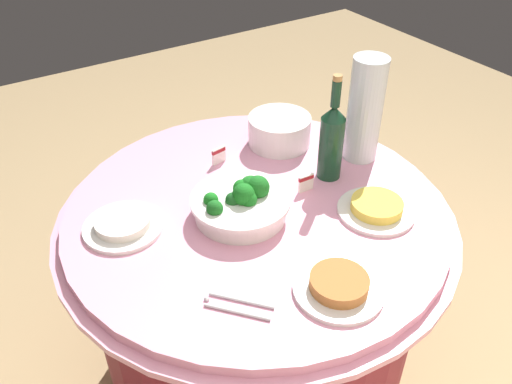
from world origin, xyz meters
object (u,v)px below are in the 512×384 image
serving_tongs (236,306)px  label_placard_front (306,182)px  decorative_fruit_vase (364,116)px  label_placard_mid (219,155)px  broccoli_bowl (242,202)px  plate_stack (279,130)px  food_plate_rice (123,224)px  food_plate_fried_egg (376,208)px  food_plate_peanuts (339,286)px  wine_bottle (332,140)px

serving_tongs → label_placard_front: bearing=-145.9°
decorative_fruit_vase → label_placard_mid: size_ratio=6.18×
broccoli_bowl → label_placard_front: broccoli_bowl is taller
plate_stack → food_plate_rice: plate_stack is taller
label_placard_mid → food_plate_fried_egg: bearing=117.9°
plate_stack → food_plate_rice: (0.61, 0.14, -0.04)m
decorative_fruit_vase → food_plate_peanuts: size_ratio=1.55×
wine_bottle → label_placard_mid: wine_bottle is taller
decorative_fruit_vase → food_plate_rice: (0.79, -0.07, -0.13)m
food_plate_peanuts → food_plate_rice: 0.61m
food_plate_peanuts → label_placard_front: 0.41m
wine_bottle → food_plate_rice: 0.65m
plate_stack → label_placard_mid: plate_stack is taller
plate_stack → label_placard_mid: bearing=-1.5°
decorative_fruit_vase → label_placard_mid: 0.48m
broccoli_bowl → label_placard_front: 0.22m
broccoli_bowl → label_placard_mid: size_ratio=5.09×
label_placard_mid → label_placard_front: bearing=117.7°
wine_bottle → plate_stack: bearing=-85.5°
food_plate_peanuts → food_plate_fried_egg: 0.33m
plate_stack → label_placard_front: size_ratio=3.82×
food_plate_peanuts → serving_tongs: bearing=-21.2°
serving_tongs → food_plate_fried_egg: food_plate_fried_egg is taller
broccoli_bowl → food_plate_rice: bearing=-22.3°
food_plate_fried_egg → label_placard_front: label_placard_front is taller
serving_tongs → food_plate_fried_egg: 0.52m
serving_tongs → food_plate_rice: 0.42m
plate_stack → food_plate_peanuts: plate_stack is taller
serving_tongs → label_placard_mid: (-0.27, -0.55, 0.03)m
label_placard_front → broccoli_bowl: bearing=-1.2°
food_plate_peanuts → label_placard_front: bearing=-116.1°
plate_stack → decorative_fruit_vase: size_ratio=0.62×
food_plate_fried_egg → label_placard_mid: size_ratio=4.00×
food_plate_fried_egg → label_placard_mid: 0.53m
serving_tongs → food_plate_fried_egg: (-0.51, -0.08, 0.01)m
food_plate_peanuts → food_plate_rice: food_plate_peanuts is taller
wine_bottle → food_plate_rice: size_ratio=1.53×
decorative_fruit_vase → food_plate_fried_egg: size_ratio=1.55×
decorative_fruit_vase → food_plate_peanuts: bearing=43.8°
wine_bottle → serving_tongs: (0.52, 0.30, -0.12)m
decorative_fruit_vase → broccoli_bowl: bearing=6.3°
food_plate_fried_egg → label_placard_front: bearing=-61.9°
plate_stack → food_plate_rice: bearing=12.6°
food_plate_fried_egg → food_plate_peanuts: bearing=31.5°
decorative_fruit_vase → label_placard_mid: (0.41, -0.21, -0.12)m
food_plate_fried_egg → label_placard_front: size_ratio=4.00×
broccoli_bowl → label_placard_mid: (-0.08, -0.27, -0.01)m
decorative_fruit_vase → food_plate_rice: decorative_fruit_vase is taller
food_plate_peanuts → food_plate_fried_egg: bearing=-148.5°
wine_bottle → serving_tongs: size_ratio=2.24×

